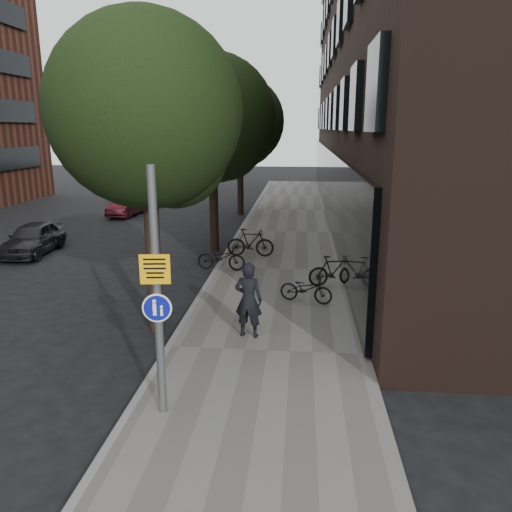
# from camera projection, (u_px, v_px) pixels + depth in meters

# --- Properties ---
(ground) EXTENTS (120.00, 120.00, 0.00)m
(ground) POSITION_uv_depth(u_px,v_px,m) (237.00, 446.00, 7.96)
(ground) COLOR black
(ground) RESTS_ON ground
(sidewalk) EXTENTS (4.50, 60.00, 0.12)m
(sidewalk) POSITION_uv_depth(u_px,v_px,m) (280.00, 270.00, 17.57)
(sidewalk) COLOR #63615C
(sidewalk) RESTS_ON ground
(curb_edge) EXTENTS (0.15, 60.00, 0.13)m
(curb_edge) POSITION_uv_depth(u_px,v_px,m) (217.00, 269.00, 17.76)
(curb_edge) COLOR slate
(curb_edge) RESTS_ON ground
(building_right_dark_brick) EXTENTS (12.00, 40.00, 18.00)m
(building_right_dark_brick) POSITION_uv_depth(u_px,v_px,m) (449.00, 48.00, 26.20)
(building_right_dark_brick) COLOR black
(building_right_dark_brick) RESTS_ON ground
(street_tree_near) EXTENTS (4.40, 4.40, 7.50)m
(street_tree_near) POSITION_uv_depth(u_px,v_px,m) (151.00, 120.00, 11.38)
(street_tree_near) COLOR black
(street_tree_near) RESTS_ON ground
(street_tree_mid) EXTENTS (5.00, 5.00, 7.80)m
(street_tree_mid) POSITION_uv_depth(u_px,v_px,m) (214.00, 123.00, 19.58)
(street_tree_mid) COLOR black
(street_tree_mid) RESTS_ON ground
(street_tree_far) EXTENTS (5.00, 5.00, 7.80)m
(street_tree_far) POSITION_uv_depth(u_px,v_px,m) (241.00, 125.00, 28.26)
(street_tree_far) COLOR black
(street_tree_far) RESTS_ON ground
(signpost) EXTENTS (0.49, 0.14, 4.26)m
(signpost) POSITION_uv_depth(u_px,v_px,m) (157.00, 294.00, 8.21)
(signpost) COLOR #595B5E
(signpost) RESTS_ON sidewalk
(pedestrian) EXTENTS (0.73, 0.54, 1.81)m
(pedestrian) POSITION_uv_depth(u_px,v_px,m) (249.00, 300.00, 11.66)
(pedestrian) COLOR black
(pedestrian) RESTS_ON sidewalk
(parked_bike_facade_near) EXTENTS (1.61, 0.95, 0.80)m
(parked_bike_facade_near) POSITION_uv_depth(u_px,v_px,m) (306.00, 289.00, 14.10)
(parked_bike_facade_near) COLOR black
(parked_bike_facade_near) RESTS_ON sidewalk
(parked_bike_facade_far) EXTENTS (1.68, 0.82, 0.97)m
(parked_bike_facade_far) POSITION_uv_depth(u_px,v_px,m) (334.00, 271.00, 15.57)
(parked_bike_facade_far) COLOR black
(parked_bike_facade_far) RESTS_ON sidewalk
(parked_bike_curb_near) EXTENTS (1.73, 0.72, 0.89)m
(parked_bike_curb_near) POSITION_uv_depth(u_px,v_px,m) (221.00, 257.00, 17.34)
(parked_bike_curb_near) COLOR black
(parked_bike_curb_near) RESTS_ON sidewalk
(parked_bike_curb_far) EXTENTS (1.80, 0.52, 1.08)m
(parked_bike_curb_far) POSITION_uv_depth(u_px,v_px,m) (250.00, 243.00, 19.14)
(parked_bike_curb_far) COLOR black
(parked_bike_curb_far) RESTS_ON sidewalk
(parked_car_near) EXTENTS (1.75, 3.82, 1.27)m
(parked_car_near) POSITION_uv_depth(u_px,v_px,m) (33.00, 238.00, 20.00)
(parked_car_near) COLOR black
(parked_car_near) RESTS_ON ground
(parked_car_mid) EXTENTS (1.48, 3.53, 1.13)m
(parked_car_mid) POSITION_uv_depth(u_px,v_px,m) (127.00, 206.00, 28.82)
(parked_car_mid) COLOR #4C151E
(parked_car_mid) RESTS_ON ground
(parked_car_far) EXTENTS (1.96, 3.94, 1.10)m
(parked_car_far) POSITION_uv_depth(u_px,v_px,m) (167.00, 193.00, 34.73)
(parked_car_far) COLOR #1C1F33
(parked_car_far) RESTS_ON ground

